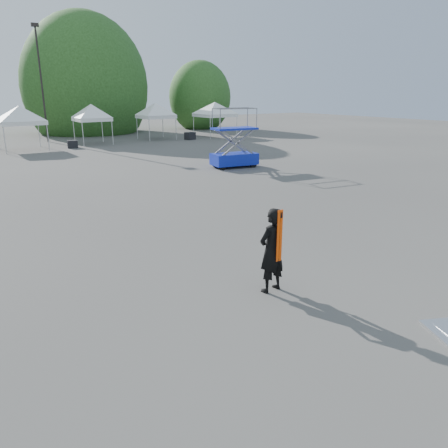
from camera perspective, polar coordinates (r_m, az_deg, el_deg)
ground at (r=12.25m, az=-1.14°, el=-4.01°), size 120.00×120.00×0.00m
light_pole_east at (r=42.61m, az=-22.81°, el=17.27°), size 0.60×0.25×9.80m
tree_mid_e at (r=50.92m, az=-17.61°, el=16.77°), size 5.12×5.12×7.79m
tree_far_e at (r=54.48m, az=-3.16°, el=16.19°), size 3.84×3.84×5.84m
tent_e at (r=37.24m, az=-25.17°, el=13.41°), size 4.52×4.52×3.88m
tent_f at (r=39.50m, az=-16.98°, el=14.37°), size 3.82×3.82×3.88m
tent_g at (r=42.34m, az=-8.95°, el=15.01°), size 4.12×4.12×3.88m
tent_h at (r=44.38m, az=-1.20°, el=15.29°), size 4.69×4.69×3.88m
man at (r=9.81m, az=6.27°, el=-3.45°), size 0.76×0.55×1.96m
scissor_lift at (r=26.15m, az=1.36°, el=11.17°), size 2.83×1.71×3.44m
crate_mid at (r=37.40m, az=-19.18°, el=9.82°), size 0.89×0.75×0.61m
crate_east at (r=41.74m, az=-4.46°, el=11.40°), size 1.00×0.85×0.68m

